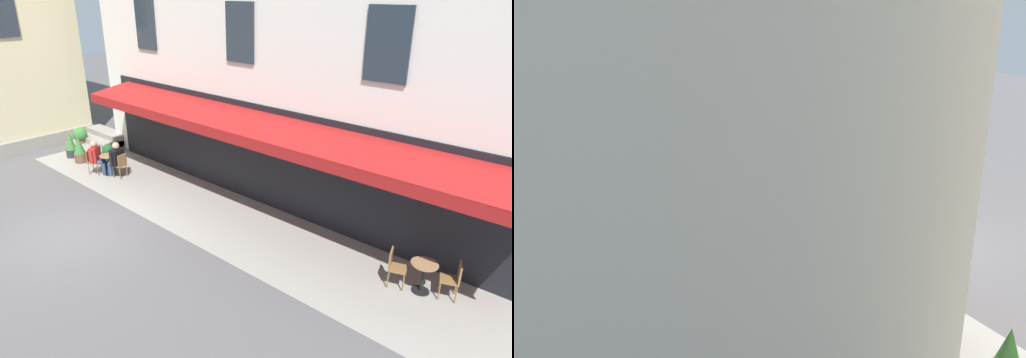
# 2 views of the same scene
# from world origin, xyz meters

# --- Properties ---
(ground_plane) EXTENTS (70.00, 70.00, 0.00)m
(ground_plane) POSITION_xyz_m (0.00, 0.00, 0.00)
(ground_plane) COLOR #565456
(sidewalk_cafe_terrace) EXTENTS (20.50, 3.20, 0.01)m
(sidewalk_cafe_terrace) POSITION_xyz_m (-3.25, -3.40, 0.00)
(sidewalk_cafe_terrace) COLOR gray
(sidewalk_cafe_terrace) RESTS_ON ground_plane
(cafe_table_near_entrance) EXTENTS (0.60, 0.60, 0.75)m
(cafe_table_near_entrance) POSITION_xyz_m (3.25, -2.98, 0.49)
(cafe_table_near_entrance) COLOR black
(cafe_table_near_entrance) RESTS_ON ground_plane
(cafe_chair_wicker_facing_street) EXTENTS (0.56, 0.56, 0.91)m
(cafe_chair_wicker_facing_street) POSITION_xyz_m (3.77, -2.62, 0.55)
(cafe_chair_wicker_facing_street) COLOR olive
(cafe_chair_wicker_facing_street) RESTS_ON ground_plane
(cafe_chair_wicker_corner_left) EXTENTS (0.47, 0.47, 0.91)m
(cafe_chair_wicker_corner_left) POSITION_xyz_m (2.63, -3.11, 0.55)
(cafe_chair_wicker_corner_left) COLOR olive
(cafe_chair_wicker_corner_left) RESTS_ON ground_plane
(cafe_table_mid_terrace) EXTENTS (0.60, 0.60, 0.75)m
(cafe_table_mid_terrace) POSITION_xyz_m (-8.31, -3.92, 0.49)
(cafe_table_mid_terrace) COLOR black
(cafe_table_mid_terrace) RESTS_ON ground_plane
(cafe_chair_wicker_by_window) EXTENTS (0.51, 0.51, 0.91)m
(cafe_chair_wicker_by_window) POSITION_xyz_m (-7.71, -3.72, 0.55)
(cafe_chair_wicker_by_window) COLOR olive
(cafe_chair_wicker_by_window) RESTS_ON ground_plane
(cafe_chair_wicker_back_row) EXTENTS (0.51, 0.51, 0.91)m
(cafe_chair_wicker_back_row) POSITION_xyz_m (-8.90, -4.14, 0.55)
(cafe_chair_wicker_back_row) COLOR olive
(cafe_chair_wicker_back_row) RESTS_ON ground_plane
(seated_patron_in_black) EXTENTS (0.62, 0.67, 1.33)m
(seated_patron_in_black) POSITION_xyz_m (2.85, -3.06, 0.71)
(seated_patron_in_black) COLOR navy
(seated_patron_in_black) RESTS_ON ground_plane
(seated_companion_in_red) EXTENTS (0.63, 0.61, 1.29)m
(seated_companion_in_red) POSITION_xyz_m (3.60, -2.74, 0.69)
(seated_companion_in_red) COLOR navy
(seated_companion_in_red) RESTS_ON ground_plane
(potted_plant_under_sign) EXTENTS (0.47, 0.47, 0.71)m
(potted_plant_under_sign) POSITION_xyz_m (4.53, -3.72, 0.36)
(potted_plant_under_sign) COLOR #4C4C51
(potted_plant_under_sign) RESTS_ON ground_plane
(potted_plant_by_steps) EXTENTS (0.46, 0.46, 1.07)m
(potted_plant_by_steps) POSITION_xyz_m (5.25, -2.90, 0.52)
(potted_plant_by_steps) COLOR brown
(potted_plant_by_steps) RESTS_ON ground_plane
(parked_car_black) EXTENTS (4.37, 1.98, 1.33)m
(parked_car_black) POSITION_xyz_m (-8.45, 4.90, 0.71)
(parked_car_black) COLOR black
(parked_car_black) RESTS_ON ground_plane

